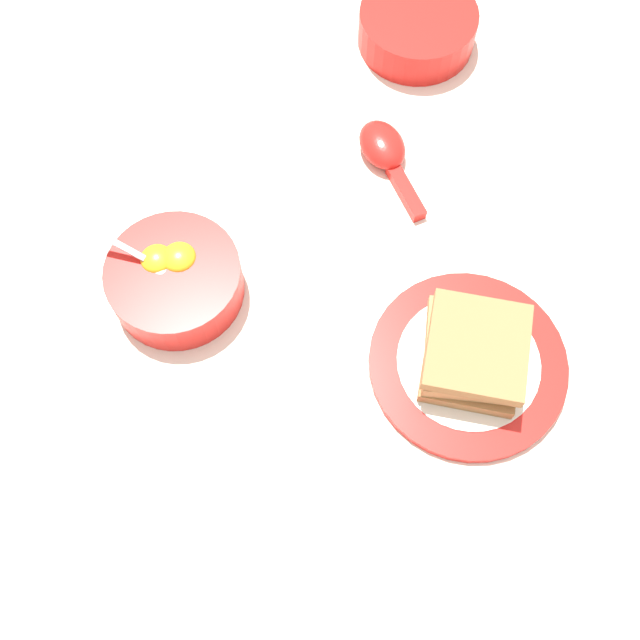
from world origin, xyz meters
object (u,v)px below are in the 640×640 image
soup_spoon (385,151)px  egg_bowl (175,279)px  toast_sandwich (474,352)px  congee_bowl (417,26)px  toast_plate (468,364)px

soup_spoon → egg_bowl: bearing=-82.8°
toast_sandwich → congee_bowl: (-0.42, 0.20, -0.01)m
egg_bowl → soup_spoon: bearing=97.2°
soup_spoon → congee_bowl: 0.20m
toast_sandwich → congee_bowl: 0.47m
toast_plate → soup_spoon: 0.29m
egg_bowl → toast_sandwich: 0.34m
toast_plate → congee_bowl: 0.47m
toast_plate → toast_sandwich: size_ratio=1.42×
egg_bowl → congee_bowl: bearing=112.2°
egg_bowl → congee_bowl: (-0.18, 0.44, -0.00)m
toast_plate → congee_bowl: bearing=154.3°
egg_bowl → toast_sandwich: size_ratio=0.98×
egg_bowl → soup_spoon: size_ratio=1.02×
toast_sandwich → soup_spoon: bearing=166.9°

